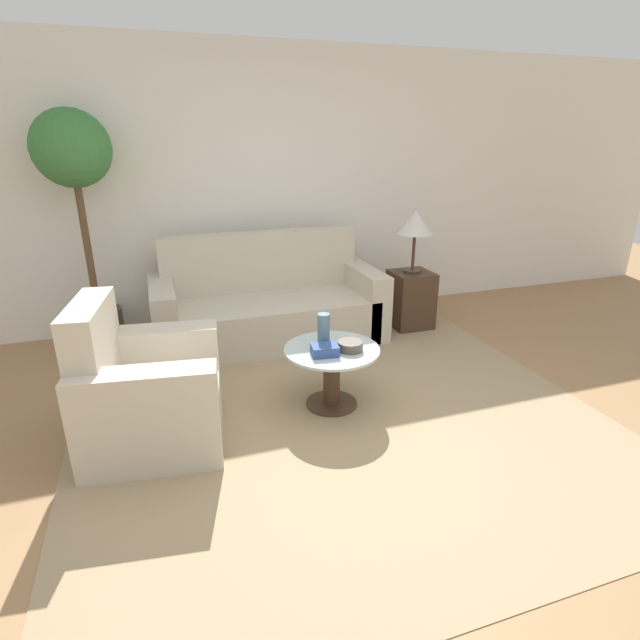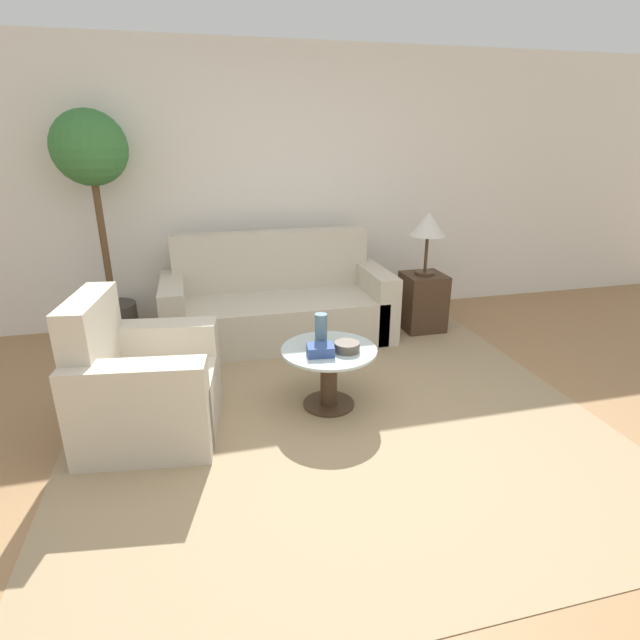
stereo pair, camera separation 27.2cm
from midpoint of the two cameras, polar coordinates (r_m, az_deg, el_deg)
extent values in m
plane|color=#9E754C|center=(2.98, 7.47, -16.74)|extent=(14.00, 14.00, 0.00)
cube|color=white|center=(5.06, -3.55, 14.82)|extent=(10.00, 0.06, 2.60)
cube|color=tan|center=(3.57, 3.21, -9.66)|extent=(3.42, 3.57, 0.01)
cube|color=beige|center=(4.59, -3.00, 0.13)|extent=(1.84, 0.85, 0.40)
cube|color=beige|center=(4.82, -3.84, 4.52)|extent=(1.84, 0.18, 0.95)
cube|color=beige|center=(4.48, -14.62, 0.42)|extent=(0.20, 0.85, 0.62)
cube|color=beige|center=(4.80, 7.80, 2.25)|extent=(0.20, 0.85, 0.62)
cube|color=beige|center=(3.32, -16.35, -9.05)|extent=(0.87, 0.74, 0.40)
cube|color=beige|center=(3.28, -22.01, -5.18)|extent=(0.27, 0.66, 0.91)
cube|color=beige|center=(3.00, -17.53, -10.26)|extent=(0.81, 0.31, 0.62)
cube|color=beige|center=(3.56, -15.69, -5.02)|extent=(0.81, 0.31, 0.62)
cylinder|color=#422D1E|center=(3.56, 3.21, -9.57)|extent=(0.36, 0.36, 0.02)
cylinder|color=#422D1E|center=(3.47, 3.27, -6.75)|extent=(0.12, 0.12, 0.41)
cylinder|color=#B2C6C6|center=(3.38, 3.35, -3.48)|extent=(0.65, 0.65, 0.02)
cube|color=#422D1E|center=(4.94, 13.19, 2.02)|extent=(0.38, 0.38, 0.55)
cylinder|color=#422D1E|center=(4.86, 13.46, 5.24)|extent=(0.18, 0.18, 0.02)
cylinder|color=#422D1E|center=(4.82, 13.64, 7.35)|extent=(0.03, 0.03, 0.34)
cone|color=beige|center=(4.77, 13.92, 10.63)|extent=(0.34, 0.34, 0.22)
cylinder|color=#3D3833|center=(4.94, -20.86, -0.15)|extent=(0.40, 0.40, 0.33)
cylinder|color=brown|center=(4.75, -22.01, 8.48)|extent=(0.06, 0.06, 1.19)
sphere|color=#387538|center=(4.67, -23.29, 17.63)|extent=(0.61, 0.61, 0.61)
cylinder|color=slate|center=(3.35, 2.44, -1.27)|extent=(0.08, 0.08, 0.24)
cylinder|color=brown|center=(3.33, 5.45, -3.10)|extent=(0.17, 0.17, 0.06)
cube|color=#334C8C|center=(3.27, 2.45, -3.50)|extent=(0.19, 0.16, 0.07)
camera|label=1|loc=(0.14, -87.81, 0.81)|focal=28.00mm
camera|label=2|loc=(0.14, 92.19, -0.81)|focal=28.00mm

